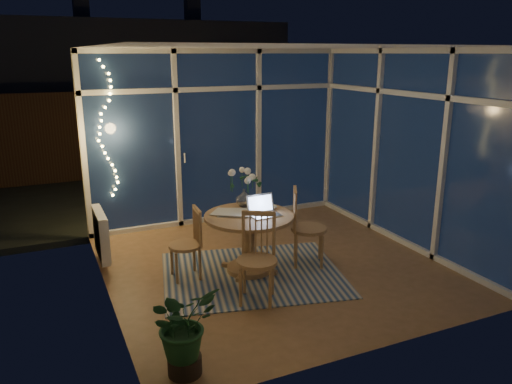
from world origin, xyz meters
TOP-DOWN VIEW (x-y plane):
  - floor at (0.00, 0.00)m, footprint 4.00×4.00m
  - ceiling at (0.00, 0.00)m, footprint 4.00×4.00m
  - wall_back at (0.00, 2.00)m, footprint 4.00×0.04m
  - wall_front at (0.00, -2.00)m, footprint 4.00×0.04m
  - wall_left at (-2.00, 0.00)m, footprint 0.04×4.00m
  - wall_right at (2.00, 0.00)m, footprint 0.04×4.00m
  - window_wall_back at (0.00, 1.96)m, footprint 4.00×0.10m
  - window_wall_right at (1.96, 0.00)m, footprint 0.10×4.00m
  - radiator at (-1.94, 0.90)m, footprint 0.10×0.70m
  - fairy_lights at (-1.65, 1.88)m, footprint 0.24×0.10m
  - garden_patio at (0.50, 5.00)m, footprint 12.00×6.00m
  - garden_fence at (0.00, 5.50)m, footprint 11.00×0.08m
  - neighbour_roof at (0.30, 8.50)m, footprint 7.00×3.00m
  - garden_shrubs at (-0.80, 3.40)m, footprint 0.90×0.90m
  - rug at (-0.37, -0.13)m, footprint 2.40×2.09m
  - dining_table at (-0.37, -0.03)m, footprint 1.26×1.26m
  - chair_left at (-1.11, 0.10)m, footprint 0.42×0.42m
  - chair_right at (0.38, -0.14)m, footprint 0.61×0.61m
  - chair_front at (-0.59, -0.76)m, footprint 0.61×0.61m
  - laptop at (-0.21, -0.14)m, footprint 0.36×0.31m
  - flower_vase at (-0.28, 0.31)m, footprint 0.24×0.24m
  - bowl at (-0.04, 0.07)m, footprint 0.18×0.18m
  - newspapers at (-0.52, 0.09)m, footprint 0.48×0.44m
  - phone at (-0.28, -0.19)m, footprint 0.12×0.11m
  - potted_plant at (-1.64, -1.64)m, footprint 0.66×0.62m

SIDE VIEW (x-z plane):
  - garden_patio at x=0.50m, z-range -0.11..-0.01m
  - floor at x=0.00m, z-range 0.00..0.00m
  - rug at x=-0.37m, z-range 0.00..0.01m
  - dining_table at x=-0.37m, z-range 0.00..0.72m
  - potted_plant at x=-1.64m, z-range 0.00..0.76m
  - radiator at x=-1.94m, z-range 0.11..0.69m
  - chair_left at x=-1.11m, z-range 0.00..0.85m
  - garden_shrubs at x=-0.80m, z-range 0.00..0.90m
  - chair_front at x=-0.59m, z-range 0.00..0.96m
  - chair_right at x=0.38m, z-range 0.00..0.99m
  - phone at x=-0.28m, z-range 0.72..0.73m
  - newspapers at x=-0.52m, z-range 0.72..0.74m
  - bowl at x=-0.04m, z-range 0.72..0.75m
  - flower_vase at x=-0.28m, z-range 0.72..0.93m
  - laptop at x=-0.21m, z-range 0.72..0.97m
  - garden_fence at x=0.00m, z-range 0.00..1.80m
  - wall_back at x=0.00m, z-range 0.00..2.60m
  - wall_front at x=0.00m, z-range 0.00..2.60m
  - wall_left at x=-2.00m, z-range 0.00..2.60m
  - wall_right at x=2.00m, z-range 0.00..2.60m
  - window_wall_back at x=0.00m, z-range 0.00..2.60m
  - window_wall_right at x=1.96m, z-range 0.00..2.60m
  - fairy_lights at x=-1.65m, z-range 0.60..2.45m
  - neighbour_roof at x=0.30m, z-range 1.10..3.30m
  - ceiling at x=0.00m, z-range 2.60..2.60m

